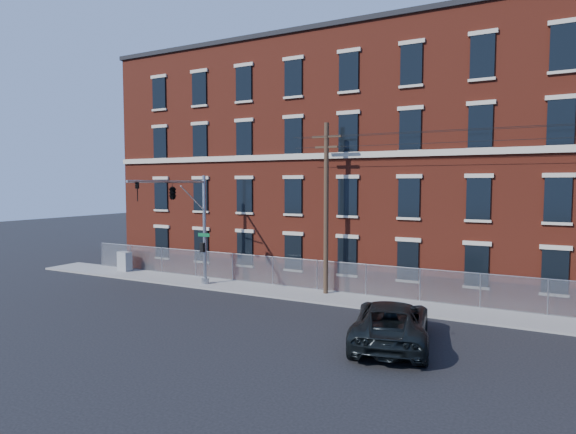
% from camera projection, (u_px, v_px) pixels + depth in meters
% --- Properties ---
extents(ground, '(140.00, 140.00, 0.00)m').
position_uv_depth(ground, '(246.00, 314.00, 24.02)').
color(ground, black).
rests_on(ground, ground).
extents(sidewalk, '(65.00, 3.00, 0.12)m').
position_uv_depth(sidewalk, '(511.00, 319.00, 22.96)').
color(sidewalk, '#999690').
rests_on(sidewalk, ground).
extents(mill_building, '(55.30, 14.32, 16.30)m').
position_uv_depth(mill_building, '(521.00, 159.00, 30.31)').
color(mill_building, maroon).
rests_on(mill_building, ground).
extents(chain_link_fence, '(59.06, 0.06, 1.85)m').
position_uv_depth(chain_link_fence, '(513.00, 293.00, 24.04)').
color(chain_link_fence, '#A5A8AD').
rests_on(chain_link_fence, ground).
extents(traffic_signal_mast, '(0.90, 6.75, 7.00)m').
position_uv_depth(traffic_signal_mast, '(180.00, 204.00, 28.32)').
color(traffic_signal_mast, '#9EA0A5').
rests_on(traffic_signal_mast, ground).
extents(utility_pole_near, '(1.80, 0.28, 10.00)m').
position_uv_depth(utility_pole_near, '(326.00, 205.00, 27.69)').
color(utility_pole_near, '#433121').
rests_on(utility_pole_near, ground).
extents(pickup_truck, '(4.15, 6.83, 1.77)m').
position_uv_depth(pickup_truck, '(391.00, 322.00, 19.54)').
color(pickup_truck, black).
rests_on(pickup_truck, ground).
extents(utility_cabinet, '(1.22, 0.77, 1.42)m').
position_uv_depth(utility_cabinet, '(125.00, 261.00, 35.29)').
color(utility_cabinet, '#919497').
rests_on(utility_cabinet, sidewalk).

